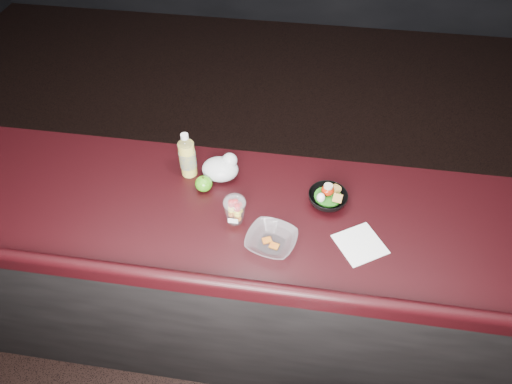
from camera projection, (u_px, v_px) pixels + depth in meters
The scene contains 9 objects.
room_shell at pixel (237, 75), 1.02m from camera, with size 8.00×8.00×8.00m.
counter at pixel (257, 281), 2.18m from camera, with size 4.06×0.71×1.02m.
lemonade_bottle at pixel (188, 158), 1.90m from camera, with size 0.07×0.07×0.21m.
fruit_cup at pixel (235, 209), 1.74m from camera, with size 0.09×0.09×0.13m.
green_apple at pixel (204, 184), 1.88m from camera, with size 0.07×0.07×0.07m.
plastic_bag at pixel (221, 168), 1.92m from camera, with size 0.15×0.13×0.11m.
snack_bowl at pixel (327, 198), 1.83m from camera, with size 0.17×0.17×0.09m.
takeout_bowl at pixel (271, 241), 1.69m from camera, with size 0.22×0.22×0.05m.
paper_napkin at pixel (360, 244), 1.70m from camera, with size 0.16×0.16×0.00m, color white.
Camera 1 is at (0.17, -0.88, 2.39)m, focal length 32.00 mm.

